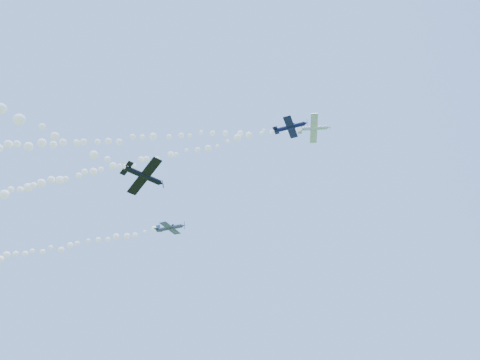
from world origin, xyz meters
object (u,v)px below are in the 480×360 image
at_px(plane_navy, 290,127).
at_px(plane_grey, 170,228).
at_px(plane_black, 144,176).
at_px(plane_white, 314,128).

xyz_separation_m(plane_navy, plane_grey, (-29.27, 7.72, -9.80)).
bearing_deg(plane_navy, plane_black, -149.66).
relative_size(plane_navy, plane_grey, 0.99).
bearing_deg(plane_black, plane_grey, 46.59).
relative_size(plane_white, plane_black, 0.93).
xyz_separation_m(plane_white, plane_black, (-22.40, -18.74, -17.14)).
distance_m(plane_white, plane_black, 33.86).
bearing_deg(plane_black, plane_white, -28.26).
bearing_deg(plane_navy, plane_grey, 158.93).
height_order(plane_white, plane_black, plane_white).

